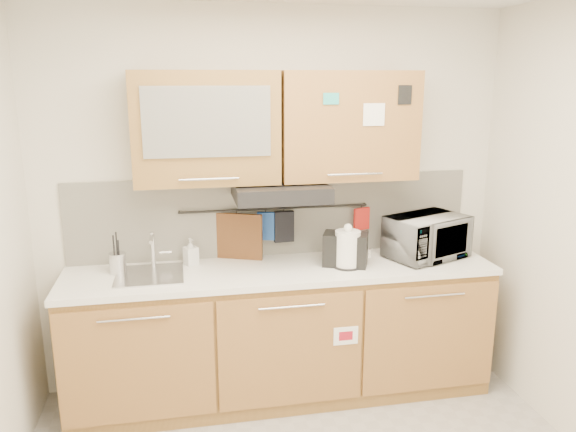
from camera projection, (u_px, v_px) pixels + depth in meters
name	position (u px, v px, depth m)	size (l,w,h in m)	color
wall_back	(274.00, 201.00, 3.89)	(3.20, 3.20, 0.00)	silver
base_cabinet	(282.00, 339.00, 3.82)	(2.80, 0.64, 0.88)	olive
countertop	(282.00, 271.00, 3.69)	(2.82, 0.62, 0.04)	white
backsplash	(274.00, 216.00, 3.91)	(2.80, 0.02, 0.56)	silver
upper_cabinets	(277.00, 126.00, 3.60)	(1.82, 0.37, 0.70)	olive
range_hood	(280.00, 191.00, 3.63)	(0.60, 0.46, 0.10)	black
sink	(150.00, 275.00, 3.55)	(0.42, 0.40, 0.26)	silver
utensil_rail	(275.00, 209.00, 3.86)	(0.02, 0.02, 1.30)	black
utensil_crock	(118.00, 263.00, 3.57)	(0.13, 0.13, 0.27)	#BBBABF
kettle	(348.00, 250.00, 3.68)	(0.21, 0.19, 0.29)	white
toaster	(345.00, 249.00, 3.72)	(0.33, 0.27, 0.22)	black
microwave	(427.00, 237.00, 3.87)	(0.53, 0.36, 0.29)	#999999
soap_bottle	(191.00, 252.00, 3.73)	(0.08, 0.08, 0.18)	#999999
cutting_board	(237.00, 244.00, 3.85)	(0.35, 0.03, 0.43)	brown
oven_mitt	(266.00, 226.00, 3.86)	(0.12, 0.03, 0.19)	#1F4591
dark_pouch	(284.00, 227.00, 3.88)	(0.14, 0.04, 0.22)	black
pot_holder	(362.00, 219.00, 3.98)	(0.13, 0.02, 0.16)	red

